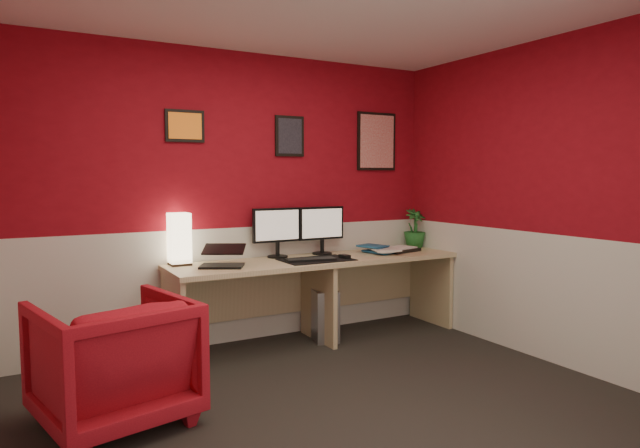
{
  "coord_description": "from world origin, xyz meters",
  "views": [
    {
      "loc": [
        -1.64,
        -2.79,
        1.45
      ],
      "look_at": [
        0.6,
        1.21,
        1.05
      ],
      "focal_mm": 31.27,
      "sensor_mm": 36.0,
      "label": 1
    }
  ],
  "objects_px": {
    "laptop": "(222,253)",
    "shoji_lamp": "(179,240)",
    "pc_tower": "(322,313)",
    "zen_tray": "(399,250)",
    "armchair": "(114,361)",
    "desk": "(318,300)",
    "monitor_right": "(322,223)",
    "potted_plant": "(415,228)",
    "monitor_left": "(277,225)"
  },
  "relations": [
    {
      "from": "laptop",
      "to": "shoji_lamp",
      "type": "bearing_deg",
      "value": 163.27
    },
    {
      "from": "shoji_lamp",
      "to": "pc_tower",
      "type": "relative_size",
      "value": 0.89
    },
    {
      "from": "laptop",
      "to": "zen_tray",
      "type": "distance_m",
      "value": 1.78
    },
    {
      "from": "armchair",
      "to": "desk",
      "type": "bearing_deg",
      "value": -167.69
    },
    {
      "from": "desk",
      "to": "laptop",
      "type": "relative_size",
      "value": 7.88
    },
    {
      "from": "monitor_right",
      "to": "armchair",
      "type": "bearing_deg",
      "value": -152.01
    },
    {
      "from": "laptop",
      "to": "zen_tray",
      "type": "height_order",
      "value": "laptop"
    },
    {
      "from": "potted_plant",
      "to": "desk",
      "type": "bearing_deg",
      "value": -171.59
    },
    {
      "from": "monitor_right",
      "to": "armchair",
      "type": "relative_size",
      "value": 0.71
    },
    {
      "from": "potted_plant",
      "to": "pc_tower",
      "type": "distance_m",
      "value": 1.33
    },
    {
      "from": "desk",
      "to": "monitor_right",
      "type": "bearing_deg",
      "value": 53.12
    },
    {
      "from": "monitor_left",
      "to": "pc_tower",
      "type": "xyz_separation_m",
      "value": [
        0.36,
        -0.16,
        -0.8
      ]
    },
    {
      "from": "monitor_right",
      "to": "potted_plant",
      "type": "distance_m",
      "value": 1.05
    },
    {
      "from": "monitor_left",
      "to": "monitor_right",
      "type": "bearing_deg",
      "value": -2.02
    },
    {
      "from": "laptop",
      "to": "pc_tower",
      "type": "relative_size",
      "value": 0.73
    },
    {
      "from": "armchair",
      "to": "potted_plant",
      "type": "bearing_deg",
      "value": -173.84
    },
    {
      "from": "desk",
      "to": "pc_tower",
      "type": "height_order",
      "value": "desk"
    },
    {
      "from": "desk",
      "to": "shoji_lamp",
      "type": "xyz_separation_m",
      "value": [
        -1.15,
        0.23,
        0.56
      ]
    },
    {
      "from": "desk",
      "to": "pc_tower",
      "type": "relative_size",
      "value": 5.78
    },
    {
      "from": "monitor_left",
      "to": "armchair",
      "type": "xyz_separation_m",
      "value": [
        -1.55,
        -1.08,
        -0.65
      ]
    },
    {
      "from": "monitor_right",
      "to": "zen_tray",
      "type": "relative_size",
      "value": 1.66
    },
    {
      "from": "shoji_lamp",
      "to": "monitor_left",
      "type": "distance_m",
      "value": 0.87
    },
    {
      "from": "pc_tower",
      "to": "potted_plant",
      "type": "bearing_deg",
      "value": 20.2
    },
    {
      "from": "laptop",
      "to": "potted_plant",
      "type": "distance_m",
      "value": 2.1
    },
    {
      "from": "laptop",
      "to": "armchair",
      "type": "height_order",
      "value": "laptop"
    },
    {
      "from": "shoji_lamp",
      "to": "armchair",
      "type": "height_order",
      "value": "shoji_lamp"
    },
    {
      "from": "laptop",
      "to": "potted_plant",
      "type": "xyz_separation_m",
      "value": [
        2.09,
        0.21,
        0.08
      ]
    },
    {
      "from": "monitor_left",
      "to": "pc_tower",
      "type": "height_order",
      "value": "monitor_left"
    },
    {
      "from": "shoji_lamp",
      "to": "armchair",
      "type": "bearing_deg",
      "value": -122.48
    },
    {
      "from": "laptop",
      "to": "zen_tray",
      "type": "relative_size",
      "value": 0.94
    },
    {
      "from": "monitor_left",
      "to": "zen_tray",
      "type": "relative_size",
      "value": 1.66
    },
    {
      "from": "monitor_left",
      "to": "desk",
      "type": "bearing_deg",
      "value": -38.46
    },
    {
      "from": "shoji_lamp",
      "to": "laptop",
      "type": "height_order",
      "value": "shoji_lamp"
    },
    {
      "from": "pc_tower",
      "to": "armchair",
      "type": "xyz_separation_m",
      "value": [
        -1.91,
        -0.91,
        0.15
      ]
    },
    {
      "from": "desk",
      "to": "laptop",
      "type": "xyz_separation_m",
      "value": [
        -0.89,
        -0.03,
        0.47
      ]
    },
    {
      "from": "monitor_left",
      "to": "pc_tower",
      "type": "relative_size",
      "value": 1.29
    },
    {
      "from": "desk",
      "to": "monitor_left",
      "type": "distance_m",
      "value": 0.75
    },
    {
      "from": "desk",
      "to": "laptop",
      "type": "distance_m",
      "value": 1.01
    },
    {
      "from": "shoji_lamp",
      "to": "potted_plant",
      "type": "xyz_separation_m",
      "value": [
        2.35,
        -0.06,
        -0.01
      ]
    },
    {
      "from": "shoji_lamp",
      "to": "potted_plant",
      "type": "distance_m",
      "value": 2.35
    },
    {
      "from": "potted_plant",
      "to": "armchair",
      "type": "xyz_separation_m",
      "value": [
        -3.04,
        -1.03,
        -0.55
      ]
    },
    {
      "from": "zen_tray",
      "to": "desk",
      "type": "bearing_deg",
      "value": -179.23
    },
    {
      "from": "zen_tray",
      "to": "pc_tower",
      "type": "xyz_separation_m",
      "value": [
        -0.81,
        0.05,
        -0.52
      ]
    },
    {
      "from": "laptop",
      "to": "pc_tower",
      "type": "height_order",
      "value": "laptop"
    },
    {
      "from": "monitor_left",
      "to": "laptop",
      "type": "bearing_deg",
      "value": -156.81
    },
    {
      "from": "shoji_lamp",
      "to": "pc_tower",
      "type": "xyz_separation_m",
      "value": [
        1.22,
        -0.17,
        -0.7
      ]
    },
    {
      "from": "monitor_left",
      "to": "pc_tower",
      "type": "distance_m",
      "value": 0.89
    },
    {
      "from": "desk",
      "to": "monitor_right",
      "type": "height_order",
      "value": "monitor_right"
    },
    {
      "from": "laptop",
      "to": "pc_tower",
      "type": "xyz_separation_m",
      "value": [
        0.96,
        0.09,
        -0.61
      ]
    },
    {
      "from": "potted_plant",
      "to": "armchair",
      "type": "bearing_deg",
      "value": -161.32
    }
  ]
}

